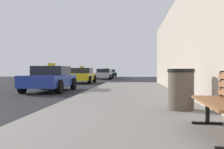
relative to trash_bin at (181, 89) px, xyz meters
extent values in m
cube|color=gray|center=(-1.18, -1.71, -0.55)|extent=(4.00, 32.00, 0.15)
cube|color=brown|center=(-0.06, -2.33, -0.02)|extent=(0.18, 1.71, 0.04)
cube|color=brown|center=(0.06, -2.34, -0.02)|extent=(0.18, 1.71, 0.04)
cube|color=black|center=(0.15, -1.61, -0.25)|extent=(0.06, 0.06, 0.45)
cube|color=black|center=(0.15, -1.61, -0.45)|extent=(0.50, 0.08, 0.04)
cube|color=black|center=(0.38, -1.62, 0.20)|extent=(0.05, 0.05, 0.44)
cylinder|color=brown|center=(0.00, 0.00, -0.04)|extent=(0.58, 0.58, 0.85)
cylinder|color=black|center=(0.00, 0.00, 0.42)|extent=(0.61, 0.61, 0.08)
cube|color=#233899|center=(-5.28, 6.78, -0.08)|extent=(1.74, 4.19, 0.55)
cube|color=black|center=(-5.28, 6.99, 0.42)|extent=(1.53, 1.89, 0.45)
cube|color=yellow|center=(-5.28, 6.99, 0.73)|extent=(0.36, 0.14, 0.16)
cylinder|color=black|center=(-4.41, 5.44, -0.30)|extent=(0.22, 0.64, 0.64)
cylinder|color=black|center=(-6.15, 5.44, -0.30)|extent=(0.22, 0.64, 0.64)
cylinder|color=black|center=(-4.41, 8.12, -0.30)|extent=(0.22, 0.64, 0.64)
cylinder|color=black|center=(-6.15, 8.12, -0.30)|extent=(0.22, 0.64, 0.64)
cube|color=yellow|center=(-5.46, 15.40, -0.08)|extent=(1.83, 4.06, 0.55)
cube|color=black|center=(-5.46, 15.60, 0.42)|extent=(1.61, 1.83, 0.45)
cube|color=yellow|center=(-5.46, 15.60, 0.73)|extent=(0.36, 0.14, 0.16)
cylinder|color=black|center=(-4.54, 14.10, -0.30)|extent=(0.22, 0.64, 0.64)
cylinder|color=black|center=(-6.37, 14.10, -0.30)|extent=(0.22, 0.64, 0.64)
cylinder|color=black|center=(-4.54, 16.69, -0.30)|extent=(0.22, 0.64, 0.64)
cylinder|color=black|center=(-6.37, 16.69, -0.30)|extent=(0.22, 0.64, 0.64)
cube|color=#B7B7BF|center=(-4.72, 25.02, -0.08)|extent=(1.74, 4.38, 0.55)
cube|color=black|center=(-4.72, 25.24, 0.42)|extent=(1.53, 1.97, 0.45)
cylinder|color=black|center=(-3.85, 23.62, -0.30)|extent=(0.22, 0.64, 0.64)
cylinder|color=black|center=(-5.59, 23.62, -0.30)|extent=(0.22, 0.64, 0.64)
cylinder|color=black|center=(-3.85, 26.42, -0.30)|extent=(0.22, 0.64, 0.64)
cylinder|color=black|center=(-5.59, 26.42, -0.30)|extent=(0.22, 0.64, 0.64)
cube|color=black|center=(-5.15, 32.00, -0.08)|extent=(1.76, 4.54, 0.55)
cube|color=black|center=(-5.15, 32.23, 0.42)|extent=(1.55, 2.04, 0.45)
cube|color=yellow|center=(-5.15, 32.23, 0.73)|extent=(0.36, 0.14, 0.16)
cylinder|color=black|center=(-4.27, 30.55, -0.30)|extent=(0.22, 0.64, 0.64)
cylinder|color=black|center=(-6.03, 30.55, -0.30)|extent=(0.22, 0.64, 0.64)
cylinder|color=black|center=(-4.27, 33.46, -0.30)|extent=(0.22, 0.64, 0.64)
cylinder|color=black|center=(-6.03, 33.46, -0.30)|extent=(0.22, 0.64, 0.64)
cube|color=#196638|center=(-5.20, 39.43, -0.08)|extent=(1.75, 4.07, 0.55)
cube|color=black|center=(-5.20, 39.63, 0.42)|extent=(1.54, 1.83, 0.45)
cylinder|color=black|center=(-4.33, 38.13, -0.30)|extent=(0.22, 0.64, 0.64)
cylinder|color=black|center=(-6.07, 38.13, -0.30)|extent=(0.22, 0.64, 0.64)
cylinder|color=black|center=(-4.33, 40.73, -0.30)|extent=(0.22, 0.64, 0.64)
cylinder|color=black|center=(-6.07, 40.73, -0.30)|extent=(0.22, 0.64, 0.64)
camera|label=1|loc=(-1.06, -6.05, 0.42)|focal=41.92mm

